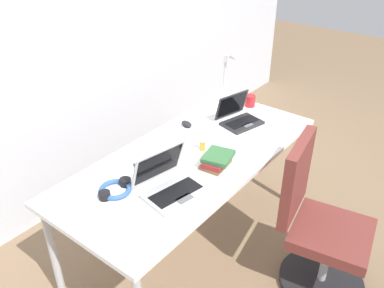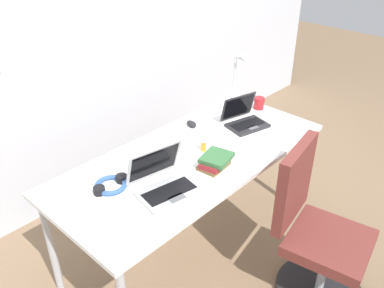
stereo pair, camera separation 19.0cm
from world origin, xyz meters
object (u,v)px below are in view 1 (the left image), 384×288
object	(u,v)px
cell_phone	(141,170)
coffee_mug	(250,101)
pill_bottle	(203,144)
computer_mouse	(187,124)
office_chair	(317,232)
laptop_front_left	(239,117)
headphones	(115,189)
book_stack	(217,160)
laptop_center	(170,184)
desk_lamp	(228,77)

from	to	relation	value
cell_phone	coffee_mug	distance (m)	1.13
cell_phone	pill_bottle	size ratio (longest dim) A/B	1.72
computer_mouse	office_chair	xyz separation A→B (m)	(-0.06, -1.04, -0.36)
laptop_front_left	headphones	size ratio (longest dim) A/B	1.48
pill_bottle	book_stack	distance (m)	0.19
cell_phone	pill_bottle	bearing A→B (deg)	14.51
laptop_center	headphones	world-z (taller)	laptop_center
pill_bottle	cell_phone	bearing A→B (deg)	159.60
laptop_front_left	computer_mouse	bearing A→B (deg)	135.88
computer_mouse	pill_bottle	bearing A→B (deg)	-105.17
coffee_mug	desk_lamp	bearing A→B (deg)	96.15
computer_mouse	book_stack	world-z (taller)	book_stack
desk_lamp	laptop_center	world-z (taller)	desk_lamp
laptop_center	cell_phone	distance (m)	0.27
computer_mouse	office_chair	size ratio (longest dim) A/B	0.10
computer_mouse	cell_phone	world-z (taller)	computer_mouse
laptop_center	cell_phone	size ratio (longest dim) A/B	2.72
desk_lamp	pill_bottle	size ratio (longest dim) A/B	5.07
cell_phone	book_stack	bearing A→B (deg)	-10.95
pill_bottle	coffee_mug	size ratio (longest dim) A/B	0.70
book_stack	coffee_mug	world-z (taller)	coffee_mug
desk_lamp	book_stack	distance (m)	0.94
cell_phone	laptop_center	bearing A→B (deg)	-64.71
desk_lamp	headphones	world-z (taller)	desk_lamp
laptop_front_left	laptop_center	bearing A→B (deg)	-171.19
laptop_front_left	office_chair	world-z (taller)	office_chair
laptop_front_left	cell_phone	xyz separation A→B (m)	(-0.85, 0.13, -0.04)
book_stack	coffee_mug	bearing A→B (deg)	18.17
computer_mouse	cell_phone	size ratio (longest dim) A/B	0.71
office_chair	cell_phone	bearing A→B (deg)	120.23
desk_lamp	pill_bottle	xyz separation A→B (m)	(-0.71, -0.29, -0.16)
laptop_front_left	book_stack	xyz separation A→B (m)	(-0.54, -0.19, -0.00)
office_chair	laptop_front_left	bearing A→B (deg)	67.68
headphones	pill_bottle	bearing A→B (deg)	-10.35
cell_phone	desk_lamp	bearing A→B (deg)	42.19
headphones	office_chair	bearing A→B (deg)	-49.09
headphones	laptop_front_left	bearing A→B (deg)	-5.02
book_stack	desk_lamp	bearing A→B (deg)	30.00
computer_mouse	book_stack	size ratio (longest dim) A/B	0.44
laptop_front_left	laptop_center	world-z (taller)	laptop_center
laptop_center	office_chair	world-z (taller)	same
computer_mouse	headphones	distance (m)	0.83
computer_mouse	office_chair	world-z (taller)	office_chair
desk_lamp	book_stack	size ratio (longest dim) A/B	1.84
headphones	computer_mouse	bearing A→B (deg)	11.22
cell_phone	book_stack	world-z (taller)	book_stack
laptop_center	headphones	xyz separation A→B (m)	(-0.18, 0.23, -0.03)
computer_mouse	headphones	size ratio (longest dim) A/B	0.45
laptop_front_left	coffee_mug	xyz separation A→B (m)	(0.28, 0.08, 0.00)
desk_lamp	book_stack	bearing A→B (deg)	-150.00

